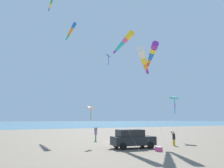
{
  "coord_description": "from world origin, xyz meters",
  "views": [
    {
      "loc": [
        26.35,
        -15.97,
        2.86
      ],
      "look_at": [
        0.72,
        -1.74,
        7.33
      ],
      "focal_mm": 37.37,
      "sensor_mm": 36.0,
      "label": 1
    }
  ],
  "objects_px": {
    "kite_delta_green_low_center": "(109,56)",
    "kite_windsock_checkered_midright": "(124,41)",
    "cooler_box": "(159,149)",
    "parked_car": "(132,139)",
    "kite_delta_rainbow_low_near": "(174,98)",
    "kite_windsock_long_streamer_left": "(143,59)",
    "kite_windsock_blue_topmost": "(152,52)",
    "person_adult_flyer": "(96,133)",
    "kite_windsock_yellow_midlevel": "(52,1)",
    "person_child_green_jacket": "(174,138)",
    "kite_windsock_orange_high_right": "(72,30)",
    "kite_delta_striped_overhead": "(91,108)"
  },
  "relations": [
    {
      "from": "person_child_green_jacket",
      "to": "kite_delta_green_low_center",
      "type": "bearing_deg",
      "value": -166.03
    },
    {
      "from": "kite_windsock_blue_topmost",
      "to": "person_adult_flyer",
      "type": "bearing_deg",
      "value": -153.49
    },
    {
      "from": "kite_delta_rainbow_low_near",
      "to": "kite_windsock_blue_topmost",
      "type": "height_order",
      "value": "kite_windsock_blue_topmost"
    },
    {
      "from": "person_child_green_jacket",
      "to": "cooler_box",
      "type": "bearing_deg",
      "value": -58.6
    },
    {
      "from": "parked_car",
      "to": "kite_windsock_long_streamer_left",
      "type": "bearing_deg",
      "value": 109.74
    },
    {
      "from": "kite_windsock_yellow_midlevel",
      "to": "kite_windsock_blue_topmost",
      "type": "xyz_separation_m",
      "value": [
        11.7,
        9.44,
        -9.69
      ]
    },
    {
      "from": "person_adult_flyer",
      "to": "person_child_green_jacket",
      "type": "relative_size",
      "value": 1.2
    },
    {
      "from": "kite_windsock_long_streamer_left",
      "to": "person_child_green_jacket",
      "type": "bearing_deg",
      "value": 72.96
    },
    {
      "from": "person_child_green_jacket",
      "to": "kite_delta_rainbow_low_near",
      "type": "relative_size",
      "value": 0.26
    },
    {
      "from": "kite_delta_striped_overhead",
      "to": "kite_delta_rainbow_low_near",
      "type": "distance_m",
      "value": 12.64
    },
    {
      "from": "kite_windsock_checkered_midright",
      "to": "cooler_box",
      "type": "bearing_deg",
      "value": -10.79
    },
    {
      "from": "cooler_box",
      "to": "kite_delta_green_low_center",
      "type": "xyz_separation_m",
      "value": [
        -13.22,
        1.91,
        12.18
      ]
    },
    {
      "from": "person_adult_flyer",
      "to": "kite_delta_rainbow_low_near",
      "type": "bearing_deg",
      "value": 61.15
    },
    {
      "from": "cooler_box",
      "to": "kite_windsock_long_streamer_left",
      "type": "relative_size",
      "value": 0.06
    },
    {
      "from": "kite_windsock_long_streamer_left",
      "to": "person_adult_flyer",
      "type": "bearing_deg",
      "value": -166.65
    },
    {
      "from": "person_adult_flyer",
      "to": "kite_windsock_blue_topmost",
      "type": "distance_m",
      "value": 13.03
    },
    {
      "from": "person_child_green_jacket",
      "to": "parked_car",
      "type": "bearing_deg",
      "value": -92.18
    },
    {
      "from": "kite_windsock_checkered_midright",
      "to": "kite_windsock_long_streamer_left",
      "type": "bearing_deg",
      "value": -3.45
    },
    {
      "from": "person_child_green_jacket",
      "to": "kite_windsock_blue_topmost",
      "type": "relative_size",
      "value": 0.13
    },
    {
      "from": "kite_delta_green_low_center",
      "to": "kite_windsock_blue_topmost",
      "type": "relative_size",
      "value": 1.09
    },
    {
      "from": "parked_car",
      "to": "kite_delta_rainbow_low_near",
      "type": "distance_m",
      "value": 11.46
    },
    {
      "from": "parked_car",
      "to": "kite_delta_green_low_center",
      "type": "relative_size",
      "value": 0.36
    },
    {
      "from": "kite_windsock_long_streamer_left",
      "to": "kite_windsock_checkered_midright",
      "type": "bearing_deg",
      "value": 176.55
    },
    {
      "from": "parked_car",
      "to": "kite_delta_rainbow_low_near",
      "type": "xyz_separation_m",
      "value": [
        -3.88,
        9.65,
        4.82
      ]
    },
    {
      "from": "person_child_green_jacket",
      "to": "kite_windsock_long_streamer_left",
      "type": "bearing_deg",
      "value": -107.04
    },
    {
      "from": "parked_car",
      "to": "kite_windsock_orange_high_right",
      "type": "xyz_separation_m",
      "value": [
        -20.24,
        0.21,
        18.58
      ]
    },
    {
      "from": "kite_windsock_long_streamer_left",
      "to": "kite_delta_rainbow_low_near",
      "type": "bearing_deg",
      "value": 112.52
    },
    {
      "from": "kite_delta_green_low_center",
      "to": "kite_windsock_long_streamer_left",
      "type": "bearing_deg",
      "value": -3.71
    },
    {
      "from": "person_adult_flyer",
      "to": "kite_windsock_checkered_midright",
      "type": "distance_m",
      "value": 12.9
    },
    {
      "from": "kite_windsock_long_streamer_left",
      "to": "kite_windsock_orange_high_right",
      "type": "xyz_separation_m",
      "value": [
        -19.46,
        -1.97,
        9.84
      ]
    },
    {
      "from": "parked_car",
      "to": "cooler_box",
      "type": "distance_m",
      "value": 3.18
    },
    {
      "from": "kite_delta_striped_overhead",
      "to": "kite_delta_rainbow_low_near",
      "type": "bearing_deg",
      "value": 90.85
    },
    {
      "from": "kite_delta_green_low_center",
      "to": "person_child_green_jacket",
      "type": "bearing_deg",
      "value": 13.97
    },
    {
      "from": "kite_delta_green_low_center",
      "to": "kite_windsock_checkered_midright",
      "type": "height_order",
      "value": "kite_windsock_checkered_midright"
    },
    {
      "from": "kite_delta_rainbow_low_near",
      "to": "person_child_green_jacket",
      "type": "bearing_deg",
      "value": -46.14
    },
    {
      "from": "kite_windsock_yellow_midlevel",
      "to": "kite_windsock_long_streamer_left",
      "type": "relative_size",
      "value": 1.98
    },
    {
      "from": "kite_windsock_checkered_midright",
      "to": "kite_windsock_blue_topmost",
      "type": "distance_m",
      "value": 4.71
    },
    {
      "from": "person_adult_flyer",
      "to": "kite_delta_striped_overhead",
      "type": "xyz_separation_m",
      "value": [
        5.38,
        -3.09,
        3.06
      ]
    },
    {
      "from": "kite_delta_green_low_center",
      "to": "kite_windsock_long_streamer_left",
      "type": "relative_size",
      "value": 1.21
    },
    {
      "from": "kite_windsock_long_streamer_left",
      "to": "kite_windsock_blue_topmost",
      "type": "distance_m",
      "value": 2.28
    },
    {
      "from": "parked_car",
      "to": "kite_windsock_checkered_midright",
      "type": "relative_size",
      "value": 0.33
    },
    {
      "from": "parked_car",
      "to": "person_child_green_jacket",
      "type": "distance_m",
      "value": 5.4
    },
    {
      "from": "person_adult_flyer",
      "to": "kite_windsock_yellow_midlevel",
      "type": "relative_size",
      "value": 0.09
    },
    {
      "from": "person_adult_flyer",
      "to": "kite_windsock_yellow_midlevel",
      "type": "height_order",
      "value": "kite_windsock_yellow_midlevel"
    },
    {
      "from": "cooler_box",
      "to": "kite_windsock_checkered_midright",
      "type": "distance_m",
      "value": 15.37
    },
    {
      "from": "kite_delta_green_low_center",
      "to": "kite_windsock_blue_topmost",
      "type": "bearing_deg",
      "value": 7.96
    },
    {
      "from": "kite_delta_striped_overhead",
      "to": "cooler_box",
      "type": "bearing_deg",
      "value": 29.55
    },
    {
      "from": "parked_car",
      "to": "cooler_box",
      "type": "relative_size",
      "value": 7.28
    },
    {
      "from": "cooler_box",
      "to": "kite_delta_rainbow_low_near",
      "type": "relative_size",
      "value": 0.1
    },
    {
      "from": "person_adult_flyer",
      "to": "kite_delta_striped_overhead",
      "type": "distance_m",
      "value": 6.92
    }
  ]
}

